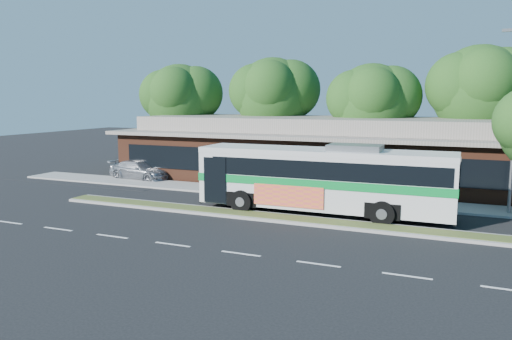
# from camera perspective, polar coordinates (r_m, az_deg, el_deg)

# --- Properties ---
(ground) EXTENTS (120.00, 120.00, 0.00)m
(ground) POSITION_cam_1_polar(r_m,az_deg,el_deg) (23.39, 3.50, -6.11)
(ground) COLOR black
(ground) RESTS_ON ground
(median_strip) EXTENTS (26.00, 1.10, 0.15)m
(median_strip) POSITION_cam_1_polar(r_m,az_deg,el_deg) (23.92, 3.99, -5.60)
(median_strip) COLOR #4C5423
(median_strip) RESTS_ON ground
(sidewalk) EXTENTS (44.00, 2.60, 0.12)m
(sidewalk) POSITION_cam_1_polar(r_m,az_deg,el_deg) (29.33, 7.77, -3.12)
(sidewalk) COLOR gray
(sidewalk) RESTS_ON ground
(parking_lot) EXTENTS (14.00, 12.00, 0.01)m
(parking_lot) POSITION_cam_1_polar(r_m,az_deg,el_deg) (40.91, -15.81, -0.23)
(parking_lot) COLOR black
(parking_lot) RESTS_ON ground
(plaza_building) EXTENTS (33.20, 11.20, 4.45)m
(plaza_building) POSITION_cam_1_polar(r_m,az_deg,el_deg) (35.35, 10.72, 2.13)
(plaza_building) COLOR #552B1A
(plaza_building) RESTS_ON ground
(tree_bg_a) EXTENTS (6.47, 5.80, 8.63)m
(tree_bg_a) POSITION_cam_1_polar(r_m,az_deg,el_deg) (42.72, -8.11, 8.23)
(tree_bg_a) COLOR black
(tree_bg_a) RESTS_ON ground
(tree_bg_b) EXTENTS (6.69, 6.00, 9.00)m
(tree_bg_b) POSITION_cam_1_polar(r_m,az_deg,el_deg) (40.09, 2.59, 8.70)
(tree_bg_b) COLOR black
(tree_bg_b) RESTS_ON ground
(tree_bg_c) EXTENTS (6.24, 5.60, 8.26)m
(tree_bg_c) POSITION_cam_1_polar(r_m,az_deg,el_deg) (37.00, 13.74, 7.68)
(tree_bg_c) COLOR black
(tree_bg_c) RESTS_ON ground
(tree_bg_d) EXTENTS (6.91, 6.20, 9.37)m
(tree_bg_d) POSITION_cam_1_polar(r_m,az_deg,el_deg) (37.49, 24.83, 8.43)
(tree_bg_d) COLOR black
(tree_bg_d) RESTS_ON ground
(transit_bus) EXTENTS (12.73, 3.11, 3.56)m
(transit_bus) POSITION_cam_1_polar(r_m,az_deg,el_deg) (25.10, 7.79, -0.57)
(transit_bus) COLOR silver
(transit_bus) RESTS_ON ground
(sedan) EXTENTS (4.85, 2.32, 1.36)m
(sedan) POSITION_cam_1_polar(r_m,az_deg,el_deg) (36.66, -13.16, -0.01)
(sedan) COLOR #A5A5AB
(sedan) RESTS_ON ground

